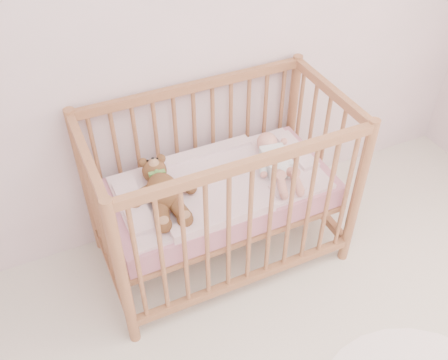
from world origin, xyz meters
TOP-DOWN VIEW (x-y plane):
  - wall_back at (0.00, 2.00)m, footprint 4.00×0.02m
  - crib at (0.04, 1.60)m, footprint 1.36×0.76m
  - mattress at (0.04, 1.60)m, footprint 1.22×0.62m
  - blanket at (0.04, 1.60)m, footprint 1.10×0.58m
  - baby at (0.37, 1.58)m, footprint 0.34×0.56m
  - teddy_bear at (-0.29, 1.58)m, footprint 0.41×0.55m

SIDE VIEW (x-z plane):
  - mattress at x=0.04m, z-range 0.42..0.55m
  - crib at x=0.04m, z-range 0.00..1.00m
  - blanket at x=0.04m, z-range 0.53..0.59m
  - baby at x=0.37m, z-range 0.57..0.70m
  - teddy_bear at x=-0.29m, z-range 0.57..0.72m
  - wall_back at x=0.00m, z-range 0.00..2.70m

